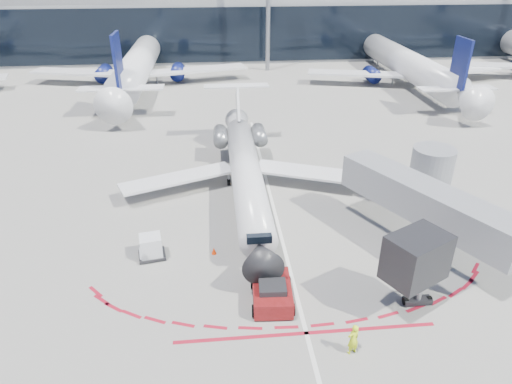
{
  "coord_description": "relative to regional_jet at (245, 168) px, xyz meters",
  "views": [
    {
      "loc": [
        -4.37,
        -28.94,
        17.92
      ],
      "look_at": [
        -1.62,
        -0.46,
        2.71
      ],
      "focal_mm": 32.0,
      "sensor_mm": 36.0,
      "label": 1
    }
  ],
  "objects": [
    {
      "name": "apron_centerline",
      "position": [
        1.98,
        -2.94,
        -2.14
      ],
      "size": [
        0.25,
        40.0,
        0.01
      ],
      "primitive_type": "cube",
      "color": "silver",
      "rests_on": "ground"
    },
    {
      "name": "jet_bridge",
      "position": [
        11.77,
        -7.95,
        0.87
      ],
      "size": [
        10.03,
        15.2,
        4.9
      ],
      "color": "gray",
      "rests_on": "ground"
    },
    {
      "name": "ramp_worker",
      "position": [
        3.99,
        -17.95,
        -1.23
      ],
      "size": [
        0.78,
        0.65,
        1.82
      ],
      "primitive_type": "imported",
      "rotation": [
        0.0,
        0.0,
        3.51
      ],
      "color": "#E2FF1A",
      "rests_on": "ground"
    },
    {
      "name": "safety_cone_left",
      "position": [
        -2.78,
        -8.79,
        -1.91
      ],
      "size": [
        0.34,
        0.34,
        0.47
      ],
      "primitive_type": "cone",
      "color": "#ED3205",
      "rests_on": "ground"
    },
    {
      "name": "bg_airliner_2",
      "position": [
        26.75,
        32.79,
        3.5
      ],
      "size": [
        34.88,
        36.93,
        11.29
      ],
      "primitive_type": null,
      "color": "silver",
      "rests_on": "ground"
    },
    {
      "name": "apron_stop_bar",
      "position": [
        1.98,
        -16.44,
        -2.14
      ],
      "size": [
        14.0,
        0.25,
        0.01
      ],
      "primitive_type": "cube",
      "color": "maroon",
      "rests_on": "ground"
    },
    {
      "name": "uld_container",
      "position": [
        -6.84,
        -8.78,
        -1.35
      ],
      "size": [
        1.94,
        1.73,
        1.6
      ],
      "rotation": [
        0.0,
        0.0,
        0.18
      ],
      "color": "black",
      "rests_on": "ground"
    },
    {
      "name": "terminal_building",
      "position": [
        1.98,
        60.03,
        6.38
      ],
      "size": [
        150.0,
        24.15,
        24.0
      ],
      "color": "#939699",
      "rests_on": "ground"
    },
    {
      "name": "regional_jet",
      "position": [
        0.0,
        0.0,
        0.0
      ],
      "size": [
        20.76,
        25.61,
        6.41
      ],
      "color": "silver",
      "rests_on": "ground"
    },
    {
      "name": "pushback_tug",
      "position": [
        0.48,
        -13.76,
        -1.5
      ],
      "size": [
        2.55,
        5.61,
        1.44
      ],
      "rotation": [
        0.0,
        0.0,
        -0.06
      ],
      "color": "#570D0C",
      "rests_on": "ground"
    },
    {
      "name": "ground",
      "position": [
        1.98,
        -4.94,
        -2.14
      ],
      "size": [
        260.0,
        260.0,
        0.0
      ],
      "primitive_type": "plane",
      "color": "slate",
      "rests_on": "ground"
    },
    {
      "name": "bg_airliner_1",
      "position": [
        -13.1,
        36.89,
        3.94
      ],
      "size": [
        37.61,
        39.82,
        12.17
      ],
      "primitive_type": null,
      "color": "silver",
      "rests_on": "ground"
    },
    {
      "name": "safety_cone_right",
      "position": [
        0.97,
        -13.64,
        -1.88
      ],
      "size": [
        0.37,
        0.37,
        0.52
      ],
      "primitive_type": "cone",
      "color": "#ED3205",
      "rests_on": "ground"
    }
  ]
}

